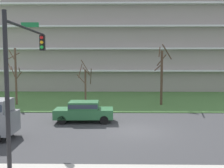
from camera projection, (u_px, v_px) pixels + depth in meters
ground at (136, 131)px, 17.03m from camera, size 160.00×160.00×0.00m
grass_lawn_strip at (127, 100)px, 30.97m from camera, size 80.00×16.00×0.08m
apartment_building at (124, 32)px, 44.78m from camera, size 43.41×14.34×19.61m
tree_far_left at (15, 74)px, 26.96m from camera, size 1.57×1.88×6.00m
tree_left at (85, 83)px, 27.18m from camera, size 1.63×1.63×4.79m
tree_center at (162, 75)px, 26.77m from camera, size 1.79×1.79×6.35m
sedan_green_near_left at (84, 111)px, 19.51m from camera, size 4.46×1.95×1.57m
traffic_signal_mast at (23, 63)px, 11.98m from camera, size 0.90×5.51×6.56m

